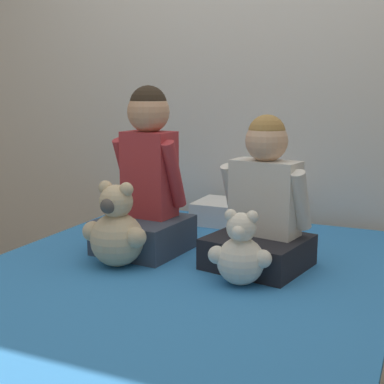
% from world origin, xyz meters
% --- Properties ---
extents(wall_behind_bed, '(8.00, 0.06, 2.50)m').
position_xyz_m(wall_behind_bed, '(0.00, 1.09, 1.25)').
color(wall_behind_bed, silver).
rests_on(wall_behind_bed, ground_plane).
extents(bed, '(1.53, 1.97, 0.49)m').
position_xyz_m(bed, '(0.00, 0.00, 0.24)').
color(bed, '#473828').
rests_on(bed, ground_plane).
extents(child_on_left, '(0.36, 0.36, 0.68)m').
position_xyz_m(child_on_left, '(-0.24, 0.26, 0.77)').
color(child_on_left, '#384251').
rests_on(child_on_left, bed).
extents(child_on_right, '(0.40, 0.38, 0.58)m').
position_xyz_m(child_on_right, '(0.26, 0.26, 0.72)').
color(child_on_right, black).
rests_on(child_on_right, bed).
extents(teddy_bear_held_by_left_child, '(0.28, 0.21, 0.33)m').
position_xyz_m(teddy_bear_held_by_left_child, '(-0.24, 0.02, 0.63)').
color(teddy_bear_held_by_left_child, '#D1B78E').
rests_on(teddy_bear_held_by_left_child, bed).
extents(teddy_bear_held_by_right_child, '(0.22, 0.17, 0.27)m').
position_xyz_m(teddy_bear_held_by_right_child, '(0.25, 0.03, 0.60)').
color(teddy_bear_held_by_right_child, silver).
rests_on(teddy_bear_held_by_right_child, bed).
extents(pillow_at_headboard, '(0.49, 0.27, 0.11)m').
position_xyz_m(pillow_at_headboard, '(0.00, 0.82, 0.55)').
color(pillow_at_headboard, white).
rests_on(pillow_at_headboard, bed).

